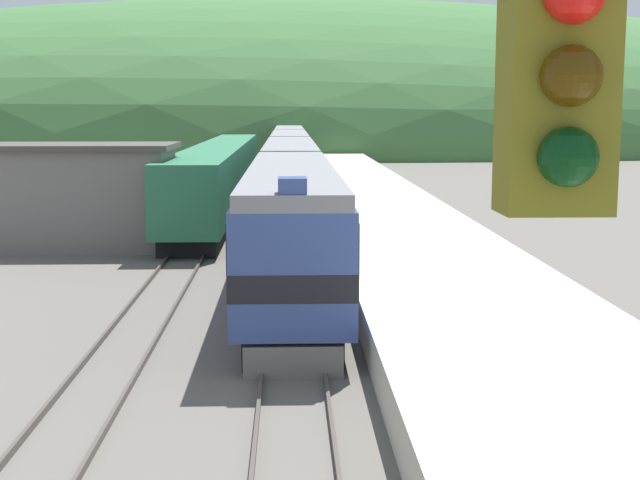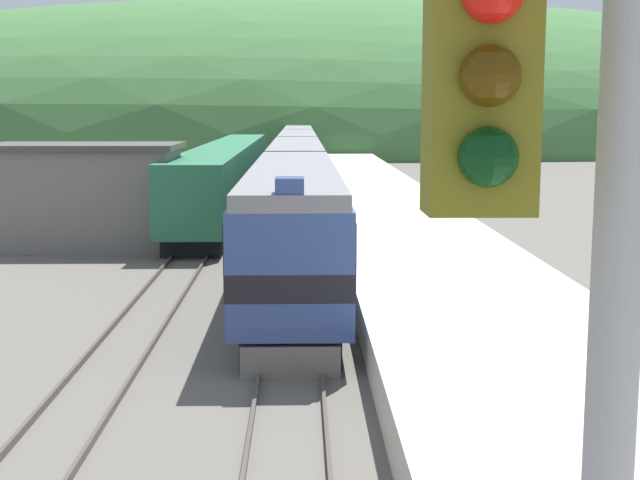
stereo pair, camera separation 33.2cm
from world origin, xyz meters
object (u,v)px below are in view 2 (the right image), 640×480
carriage_third (298,156)px  carriage_fifth (299,139)px  signal_mast_main (614,373)px  carriage_second (296,176)px  siding_train (228,174)px  express_train_lead_car (293,224)px  carriage_fourth (298,145)px

carriage_third → carriage_fifth: size_ratio=1.00×
signal_mast_main → carriage_second: bearing=91.8°
carriage_second → carriage_fifth: (0.00, 63.48, 0.00)m
carriage_second → carriage_fifth: size_ratio=1.00×
siding_train → signal_mast_main: 52.98m
express_train_lead_car → carriage_third: size_ratio=0.98×
express_train_lead_car → siding_train: express_train_lead_car is taller
carriage_fourth → siding_train: carriage_fourth is taller
carriage_third → signal_mast_main: signal_mast_main is taller
express_train_lead_car → carriage_second: size_ratio=0.98×
carriage_second → carriage_fourth: same height
express_train_lead_car → carriage_second: 21.16m
carriage_second → siding_train: bearing=127.0°
carriage_third → carriage_fifth: 42.32m
carriage_fifth → siding_train: (-4.29, -57.80, -0.28)m
carriage_second → carriage_fourth: (0.00, 42.32, 0.00)m
carriage_fifth → carriage_fourth: bearing=-90.0°
express_train_lead_car → carriage_second: express_train_lead_car is taller
express_train_lead_car → carriage_fourth: bearing=90.0°
signal_mast_main → express_train_lead_car: bearing=93.3°
express_train_lead_car → siding_train: 27.19m
carriage_fifth → signal_mast_main: (1.47, -110.37, 2.77)m
carriage_fourth → carriage_fifth: size_ratio=1.00×
express_train_lead_car → signal_mast_main: size_ratio=2.58×
carriage_fourth → carriage_fifth: (0.00, 21.16, 0.00)m
express_train_lead_car → signal_mast_main: bearing=-86.7°
carriage_fourth → siding_train: (-4.29, -36.64, -0.28)m
carriage_second → siding_train: carriage_second is taller
carriage_third → carriage_fourth: 21.16m
express_train_lead_car → carriage_fifth: bearing=90.0°
express_train_lead_car → carriage_fifth: 84.64m
carriage_second → signal_mast_main: signal_mast_main is taller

